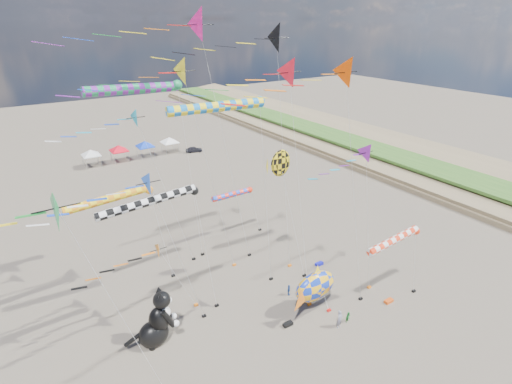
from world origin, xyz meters
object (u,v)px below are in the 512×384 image
object	(u,v)px
cat_inflatable	(155,317)
fish_inflatable	(315,286)
child_blue	(289,290)
child_green	(348,317)
parked_car	(194,149)
person_adult	(340,319)

from	to	relation	value
cat_inflatable	fish_inflatable	world-z (taller)	cat_inflatable
cat_inflatable	child_blue	distance (m)	13.13
child_green	parked_car	world-z (taller)	parked_car
child_green	child_blue	world-z (taller)	child_blue
person_adult	fish_inflatable	bearing A→B (deg)	85.02
cat_inflatable	child_blue	size ratio (longest dim) A/B	4.44
cat_inflatable	fish_inflatable	size ratio (longest dim) A/B	0.89
cat_inflatable	parked_car	world-z (taller)	cat_inflatable
person_adult	child_green	world-z (taller)	person_adult
fish_inflatable	person_adult	distance (m)	3.49
child_green	cat_inflatable	bearing A→B (deg)	150.39
cat_inflatable	parked_car	distance (m)	52.03
cat_inflatable	parked_car	size ratio (longest dim) A/B	1.57
person_adult	child_blue	xyz separation A→B (m)	(-0.98, 5.96, -0.29)
fish_inflatable	child_blue	world-z (taller)	fish_inflatable
cat_inflatable	parked_car	bearing A→B (deg)	71.82
fish_inflatable	person_adult	size ratio (longest dim) A/B	3.35
cat_inflatable	child_green	bearing A→B (deg)	-14.75
child_green	parked_car	distance (m)	53.63
child_blue	person_adult	bearing A→B (deg)	-119.07
parked_car	person_adult	bearing A→B (deg)	-176.01
person_adult	child_green	distance (m)	1.22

